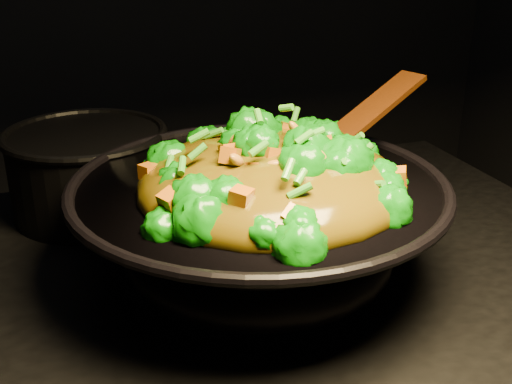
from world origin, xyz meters
name	(u,v)px	position (x,y,z in m)	size (l,w,h in m)	color
wok	(259,230)	(0.07, 0.04, 0.97)	(0.47, 0.47, 0.13)	black
stir_fry	(272,147)	(0.08, 0.02, 1.09)	(0.33, 0.33, 0.11)	#0E7B08
spatula	(349,129)	(0.21, 0.07, 1.08)	(0.29, 0.04, 0.01)	#3D1405
back_pot	(89,171)	(-0.12, 0.32, 0.97)	(0.24, 0.24, 0.14)	black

